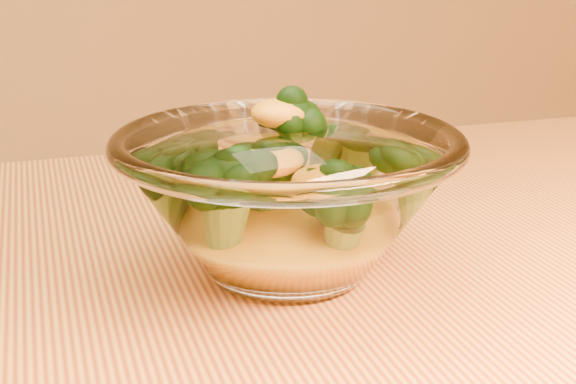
% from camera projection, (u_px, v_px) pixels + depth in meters
% --- Properties ---
extents(glass_bowl, '(0.21, 0.21, 0.09)m').
position_uv_depth(glass_bowl, '(288.00, 199.00, 0.48)').
color(glass_bowl, white).
rests_on(glass_bowl, table).
extents(cheese_sauce, '(0.11, 0.11, 0.03)m').
position_uv_depth(cheese_sauce, '(288.00, 230.00, 0.49)').
color(cheese_sauce, orange).
rests_on(cheese_sauce, glass_bowl).
extents(broccoli_heap, '(0.15, 0.12, 0.08)m').
position_uv_depth(broccoli_heap, '(283.00, 175.00, 0.49)').
color(broccoli_heap, black).
rests_on(broccoli_heap, cheese_sauce).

